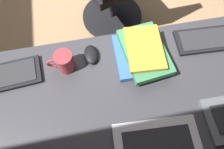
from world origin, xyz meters
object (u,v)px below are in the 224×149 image
(drawer_pedestal, at_px, (149,122))
(mouse_main, at_px, (91,55))
(keyboard_main, at_px, (218,38))
(book_stack_near, at_px, (142,52))
(coffee_mug, at_px, (64,62))

(drawer_pedestal, bearing_deg, mouse_main, -46.55)
(keyboard_main, relative_size, book_stack_near, 1.42)
(keyboard_main, relative_size, mouse_main, 4.11)
(keyboard_main, bearing_deg, coffee_mug, 0.86)
(keyboard_main, distance_m, book_stack_near, 0.40)
(drawer_pedestal, height_order, coffee_mug, coffee_mug)
(mouse_main, distance_m, coffee_mug, 0.13)
(mouse_main, bearing_deg, coffee_mug, 15.62)
(book_stack_near, distance_m, coffee_mug, 0.36)
(mouse_main, distance_m, book_stack_near, 0.24)
(mouse_main, relative_size, coffee_mug, 0.85)
(mouse_main, height_order, book_stack_near, book_stack_near)
(drawer_pedestal, distance_m, coffee_mug, 0.64)
(keyboard_main, xyz_separation_m, book_stack_near, (0.40, 0.03, 0.03))
(mouse_main, xyz_separation_m, coffee_mug, (0.12, 0.03, 0.03))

